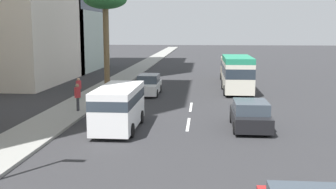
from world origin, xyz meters
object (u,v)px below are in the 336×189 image
Objects in this scene: car_fourth at (250,115)px; pedestrian_mid_block at (79,87)px; minibus_second at (237,73)px; van_lead at (231,68)px; van_third at (119,105)px; car_sixth at (148,85)px; palm_tree at (105,3)px; pedestrian_near_lamp at (78,96)px.

pedestrian_mid_block reaches higher than car_fourth.
minibus_second is at bearing -1.45° from car_fourth.
van_lead reaches higher than van_third.
pedestrian_mid_block is (-5.19, 12.06, -0.64)m from minibus_second.
minibus_second is 7.55m from car_sixth.
palm_tree is (0.67, 11.31, 5.89)m from minibus_second.
van_lead is 11.70m from car_sixth.
palm_tree is at bearing -164.16° from van_third.
pedestrian_mid_block is at bearing 172.72° from palm_tree.
palm_tree reaches higher than car_fourth.
car_fourth is at bearing 178.99° from van_lead.
car_sixth is 2.69× the size of pedestrian_mid_block.
car_sixth is at bearing 179.90° from van_third.
van_third is 3.27× the size of pedestrian_mid_block.
van_third is at bearing -0.10° from car_sixth.
minibus_second is 14.34m from pedestrian_near_lamp.
van_lead reaches higher than pedestrian_mid_block.
pedestrian_near_lamp reaches higher than pedestrian_mid_block.
car_sixth is at bearing -168.39° from pedestrian_near_lamp.
van_lead is at bearing 160.47° from van_third.
van_lead is 1.11× the size of car_sixth.
van_lead is at bearing -59.23° from palm_tree.
minibus_second is 12.77m from palm_tree.
minibus_second reaches higher than pedestrian_near_lamp.
car_fourth is (0.76, -7.02, -0.60)m from van_third.
pedestrian_mid_block is (8.17, 4.73, -0.30)m from van_third.
car_sixth reaches higher than car_fourth.
palm_tree is at bearing 31.06° from pedestrian_mid_block.
van_lead is 20.01m from pedestrian_near_lamp.
minibus_second is 13.14m from pedestrian_mid_block.
car_sixth is 0.51× the size of palm_tree.
van_third is 9.44m from pedestrian_mid_block.
pedestrian_near_lamp is (-9.38, 10.83, -0.56)m from minibus_second.
car_sixth is (10.93, 7.00, 0.04)m from car_fourth.
van_lead is 0.91× the size of van_third.
pedestrian_mid_block is (-12.61, 12.10, -0.34)m from van_lead.
van_lead is 14.59m from palm_tree.
van_third is 7.08m from car_fourth.
minibus_second is at bearing 179.73° from van_lead.
pedestrian_near_lamp is at bearing 73.03° from car_fourth.
palm_tree is (5.86, -0.75, 6.53)m from pedestrian_mid_block.
pedestrian_near_lamp is (3.21, 10.51, 0.39)m from car_fourth.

